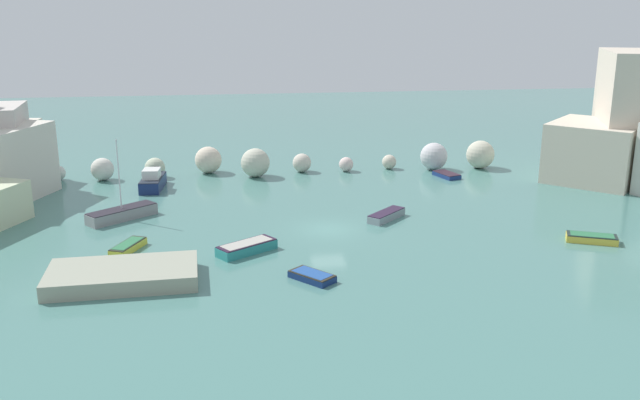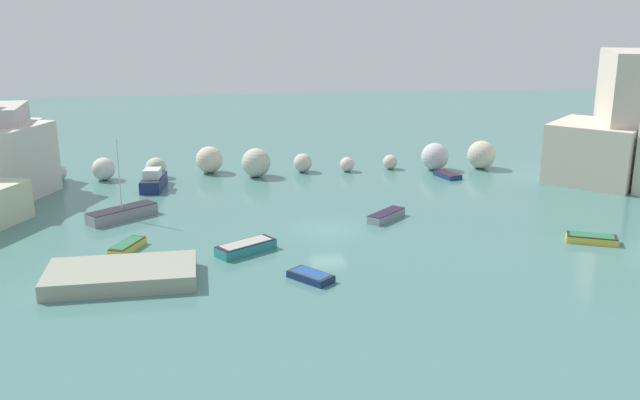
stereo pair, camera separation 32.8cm
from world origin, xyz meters
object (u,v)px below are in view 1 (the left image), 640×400
(moored_boat_1, at_px, (386,215))
(moored_boat_3, at_px, (592,238))
(stone_dock, at_px, (123,275))
(moored_boat_7, at_px, (247,247))
(moored_boat_5, at_px, (447,175))
(moored_boat_0, at_px, (122,213))
(moored_boat_6, at_px, (128,247))
(moored_boat_2, at_px, (153,181))
(moored_boat_4, at_px, (312,276))

(moored_boat_1, xyz_separation_m, moored_boat_3, (12.84, -7.10, -0.02))
(stone_dock, bearing_deg, moored_boat_7, 29.43)
(moored_boat_3, bearing_deg, moored_boat_7, 21.07)
(moored_boat_3, xyz_separation_m, moored_boat_5, (-4.10, 19.45, -0.07))
(moored_boat_0, xyz_separation_m, moored_boat_3, (32.82, -9.90, -0.18))
(moored_boat_3, xyz_separation_m, moored_boat_7, (-23.68, 1.16, 0.08))
(stone_dock, bearing_deg, moored_boat_6, 94.08)
(moored_boat_2, relative_size, moored_boat_5, 1.57)
(moored_boat_2, distance_m, moored_boat_7, 19.31)
(moored_boat_3, height_order, moored_boat_4, moored_boat_3)
(moored_boat_3, distance_m, moored_boat_4, 20.43)
(stone_dock, xyz_separation_m, moored_boat_6, (-0.40, 5.67, -0.20))
(moored_boat_6, bearing_deg, moored_boat_7, -77.35)
(moored_boat_5, bearing_deg, moored_boat_3, -7.06)
(stone_dock, height_order, moored_boat_4, stone_dock)
(moored_boat_2, distance_m, moored_boat_6, 16.25)
(moored_boat_4, bearing_deg, moored_boat_6, -161.68)
(moored_boat_0, distance_m, moored_boat_3, 34.28)
(moored_boat_5, bearing_deg, moored_boat_7, -65.91)
(moored_boat_6, bearing_deg, stone_dock, -152.53)
(moored_boat_6, bearing_deg, moored_boat_1, -53.17)
(stone_dock, relative_size, moored_boat_7, 2.07)
(moored_boat_7, bearing_deg, stone_dock, -4.53)
(moored_boat_2, height_order, moored_boat_7, moored_boat_2)
(moored_boat_1, relative_size, moored_boat_3, 0.95)
(stone_dock, xyz_separation_m, moored_boat_3, (31.10, 3.03, -0.19))
(moored_boat_3, bearing_deg, moored_boat_2, -7.23)
(moored_boat_6, distance_m, moored_boat_7, 7.96)
(moored_boat_6, height_order, moored_boat_7, moored_boat_7)
(moored_boat_5, bearing_deg, moored_boat_6, -77.44)
(moored_boat_3, xyz_separation_m, moored_boat_4, (-20.00, -4.12, -0.05))
(moored_boat_7, bearing_deg, moored_boat_0, -77.67)
(moored_boat_5, bearing_deg, moored_boat_1, -54.25)
(moored_boat_0, height_order, moored_boat_3, moored_boat_0)
(moored_boat_1, xyz_separation_m, moored_boat_4, (-7.17, -11.23, -0.07))
(moored_boat_6, bearing_deg, moored_boat_2, 22.73)
(moored_boat_3, distance_m, moored_boat_6, 31.61)
(moored_boat_0, xyz_separation_m, moored_boat_2, (1.51, 9.00, 0.25))
(stone_dock, xyz_separation_m, moored_boat_7, (7.42, 4.19, -0.11))
(stone_dock, relative_size, moored_boat_2, 1.80)
(moored_boat_4, height_order, moored_boat_6, moored_boat_6)
(stone_dock, xyz_separation_m, moored_boat_4, (11.10, -1.10, -0.24))
(moored_boat_0, distance_m, moored_boat_6, 7.37)
(stone_dock, distance_m, moored_boat_3, 31.25)
(moored_boat_3, distance_m, moored_boat_7, 23.71)
(moored_boat_1, relative_size, moored_boat_4, 1.15)
(stone_dock, height_order, moored_boat_2, moored_boat_2)
(stone_dock, bearing_deg, moored_boat_5, 39.78)
(moored_boat_0, bearing_deg, moored_boat_3, 123.94)
(moored_boat_5, bearing_deg, moored_boat_2, -107.79)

